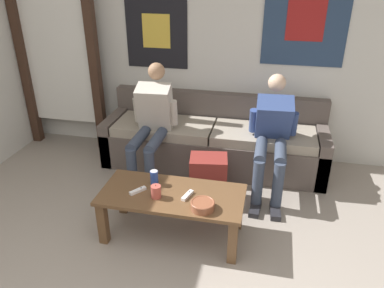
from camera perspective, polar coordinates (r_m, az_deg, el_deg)
The scene contains 12 objects.
wall_back at distance 4.22m, azimuth 0.82°, elevation 15.22°, with size 10.00×0.07×2.55m.
door_frame at distance 4.63m, azimuth -19.98°, elevation 13.69°, with size 1.00×0.10×2.15m.
couch at distance 4.16m, azimuth 3.34°, elevation 0.34°, with size 2.40×0.72×0.75m.
coffee_table at distance 3.06m, azimuth -3.03°, elevation -8.65°, with size 1.15×0.53×0.41m.
person_seated_adult at distance 3.80m, azimuth -6.17°, elevation 3.46°, with size 0.47×0.89×1.16m.
person_seated_teen at distance 3.66m, azimuth 12.14°, elevation 1.67°, with size 0.47×0.95×1.10m.
backpack at distance 3.56m, azimuth 2.48°, elevation -5.47°, with size 0.38×0.33×0.45m.
ceramic_bowl at distance 2.82m, azimuth 1.64°, elevation -9.27°, with size 0.18×0.18×0.07m.
pillar_candle at distance 2.95m, azimuth -5.51°, elevation -7.23°, with size 0.08×0.08×0.12m.
drink_can_blue at distance 3.11m, azimuth -5.78°, elevation -5.10°, with size 0.07×0.07×0.12m.
game_controller_near_left at distance 2.97m, azimuth -0.70°, elevation -7.82°, with size 0.07×0.15×0.03m.
game_controller_near_right at distance 3.05m, azimuth -8.25°, elevation -7.05°, with size 0.11×0.14×0.03m.
Camera 1 is at (0.84, -1.05, 2.08)m, focal length 35.00 mm.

